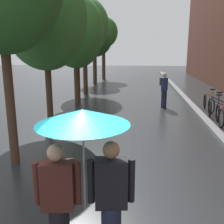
{
  "coord_description": "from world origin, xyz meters",
  "views": [
    {
      "loc": [
        0.53,
        -3.06,
        2.8
      ],
      "look_at": [
        -0.04,
        2.88,
        1.35
      ],
      "focal_mm": 42.73,
      "sensor_mm": 36.0,
      "label": 1
    }
  ],
  "objects_px": {
    "street_tree_1": "(45,18)",
    "street_tree_2": "(76,32)",
    "couple_under_umbrella": "(84,166)",
    "pedestrian_walking_midground": "(164,89)",
    "parked_bicycle_8": "(216,101)",
    "street_tree_3": "(84,26)",
    "parked_bicycle_6": "(223,108)",
    "parked_bicycle_7": "(223,105)",
    "street_tree_4": "(94,39)",
    "street_tree_5": "(103,33)"
  },
  "relations": [
    {
      "from": "street_tree_1",
      "to": "parked_bicycle_8",
      "type": "bearing_deg",
      "value": 27.58
    },
    {
      "from": "parked_bicycle_7",
      "to": "parked_bicycle_8",
      "type": "relative_size",
      "value": 0.99
    },
    {
      "from": "street_tree_2",
      "to": "street_tree_4",
      "type": "distance_m",
      "value": 7.84
    },
    {
      "from": "street_tree_3",
      "to": "parked_bicycle_8",
      "type": "bearing_deg",
      "value": -29.52
    },
    {
      "from": "street_tree_3",
      "to": "parked_bicycle_8",
      "type": "xyz_separation_m",
      "value": [
        6.91,
        -3.92,
        -3.65
      ]
    },
    {
      "from": "street_tree_3",
      "to": "pedestrian_walking_midground",
      "type": "relative_size",
      "value": 3.47
    },
    {
      "from": "street_tree_5",
      "to": "pedestrian_walking_midground",
      "type": "bearing_deg",
      "value": -69.41
    },
    {
      "from": "parked_bicycle_6",
      "to": "couple_under_umbrella",
      "type": "height_order",
      "value": "couple_under_umbrella"
    },
    {
      "from": "pedestrian_walking_midground",
      "to": "parked_bicycle_6",
      "type": "bearing_deg",
      "value": -36.42
    },
    {
      "from": "pedestrian_walking_midground",
      "to": "street_tree_2",
      "type": "bearing_deg",
      "value": 174.73
    },
    {
      "from": "street_tree_4",
      "to": "couple_under_umbrella",
      "type": "distance_m",
      "value": 18.27
    },
    {
      "from": "street_tree_4",
      "to": "parked_bicycle_7",
      "type": "bearing_deg",
      "value": -52.49
    },
    {
      "from": "street_tree_2",
      "to": "street_tree_5",
      "type": "distance_m",
      "value": 11.15
    },
    {
      "from": "street_tree_3",
      "to": "street_tree_1",
      "type": "bearing_deg",
      "value": -88.8
    },
    {
      "from": "street_tree_4",
      "to": "couple_under_umbrella",
      "type": "height_order",
      "value": "street_tree_4"
    },
    {
      "from": "pedestrian_walking_midground",
      "to": "street_tree_3",
      "type": "bearing_deg",
      "value": 140.1
    },
    {
      "from": "couple_under_umbrella",
      "to": "street_tree_4",
      "type": "bearing_deg",
      "value": 98.61
    },
    {
      "from": "street_tree_4",
      "to": "parked_bicycle_8",
      "type": "distance_m",
      "value": 11.34
    },
    {
      "from": "street_tree_5",
      "to": "parked_bicycle_7",
      "type": "height_order",
      "value": "street_tree_5"
    },
    {
      "from": "street_tree_3",
      "to": "pedestrian_walking_midground",
      "type": "distance_m",
      "value": 6.66
    },
    {
      "from": "parked_bicycle_6",
      "to": "parked_bicycle_7",
      "type": "distance_m",
      "value": 0.71
    },
    {
      "from": "street_tree_2",
      "to": "parked_bicycle_6",
      "type": "height_order",
      "value": "street_tree_2"
    },
    {
      "from": "street_tree_3",
      "to": "parked_bicycle_6",
      "type": "distance_m",
      "value": 9.41
    },
    {
      "from": "parked_bicycle_6",
      "to": "parked_bicycle_8",
      "type": "height_order",
      "value": "same"
    },
    {
      "from": "street_tree_2",
      "to": "street_tree_1",
      "type": "bearing_deg",
      "value": -91.17
    },
    {
      "from": "street_tree_4",
      "to": "pedestrian_walking_midground",
      "type": "distance_m",
      "value": 9.76
    },
    {
      "from": "street_tree_1",
      "to": "street_tree_2",
      "type": "relative_size",
      "value": 1.04
    },
    {
      "from": "street_tree_3",
      "to": "street_tree_5",
      "type": "xyz_separation_m",
      "value": [
        0.18,
        7.76,
        0.05
      ]
    },
    {
      "from": "street_tree_1",
      "to": "street_tree_3",
      "type": "height_order",
      "value": "street_tree_3"
    },
    {
      "from": "couple_under_umbrella",
      "to": "parked_bicycle_8",
      "type": "bearing_deg",
      "value": 65.82
    },
    {
      "from": "parked_bicycle_8",
      "to": "pedestrian_walking_midground",
      "type": "height_order",
      "value": "pedestrian_walking_midground"
    },
    {
      "from": "parked_bicycle_6",
      "to": "parked_bicycle_7",
      "type": "height_order",
      "value": "same"
    },
    {
      "from": "street_tree_1",
      "to": "street_tree_5",
      "type": "bearing_deg",
      "value": 89.93
    },
    {
      "from": "parked_bicycle_7",
      "to": "parked_bicycle_8",
      "type": "xyz_separation_m",
      "value": [
        -0.05,
        0.84,
        0.0
      ]
    },
    {
      "from": "street_tree_2",
      "to": "street_tree_3",
      "type": "bearing_deg",
      "value": 94.05
    },
    {
      "from": "street_tree_2",
      "to": "street_tree_5",
      "type": "xyz_separation_m",
      "value": [
        -0.06,
        11.14,
        0.55
      ]
    },
    {
      "from": "street_tree_3",
      "to": "parked_bicycle_6",
      "type": "height_order",
      "value": "street_tree_3"
    },
    {
      "from": "street_tree_2",
      "to": "street_tree_3",
      "type": "distance_m",
      "value": 3.42
    },
    {
      "from": "street_tree_2",
      "to": "parked_bicycle_8",
      "type": "bearing_deg",
      "value": -4.63
    },
    {
      "from": "street_tree_2",
      "to": "parked_bicycle_8",
      "type": "distance_m",
      "value": 7.4
    },
    {
      "from": "street_tree_5",
      "to": "couple_under_umbrella",
      "type": "relative_size",
      "value": 2.6
    },
    {
      "from": "pedestrian_walking_midground",
      "to": "parked_bicycle_7",
      "type": "bearing_deg",
      "value": -21.91
    },
    {
      "from": "street_tree_5",
      "to": "parked_bicycle_6",
      "type": "xyz_separation_m",
      "value": [
        6.59,
        -13.19,
        -3.7
      ]
    },
    {
      "from": "parked_bicycle_8",
      "to": "pedestrian_walking_midground",
      "type": "distance_m",
      "value": 2.46
    },
    {
      "from": "street_tree_4",
      "to": "street_tree_5",
      "type": "bearing_deg",
      "value": 85.15
    },
    {
      "from": "street_tree_3",
      "to": "street_tree_4",
      "type": "relative_size",
      "value": 1.2
    },
    {
      "from": "couple_under_umbrella",
      "to": "pedestrian_walking_midground",
      "type": "bearing_deg",
      "value": 78.98
    },
    {
      "from": "street_tree_5",
      "to": "parked_bicycle_6",
      "type": "distance_m",
      "value": 15.2
    },
    {
      "from": "parked_bicycle_8",
      "to": "street_tree_3",
      "type": "bearing_deg",
      "value": 150.48
    },
    {
      "from": "parked_bicycle_7",
      "to": "pedestrian_walking_midground",
      "type": "height_order",
      "value": "pedestrian_walking_midground"
    }
  ]
}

